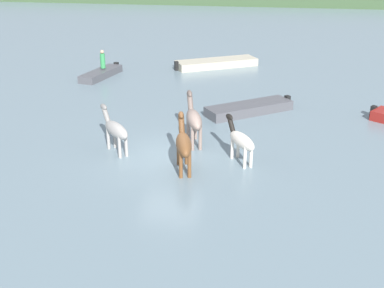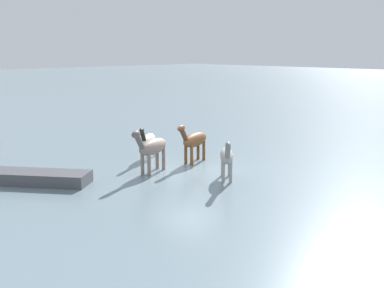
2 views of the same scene
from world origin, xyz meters
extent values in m
plane|color=slate|center=(0.00, 0.00, 0.00)|extent=(218.39, 218.39, 0.00)
ellipsoid|color=gray|center=(0.77, 1.48, 1.14)|extent=(1.24, 2.15, 0.69)
cylinder|color=gray|center=(0.42, 2.01, 0.57)|extent=(0.15, 0.15, 1.14)
cylinder|color=gray|center=(0.74, 2.11, 0.57)|extent=(0.15, 0.15, 1.14)
cylinder|color=gray|center=(0.81, 0.84, 0.57)|extent=(0.15, 0.15, 1.14)
cylinder|color=gray|center=(1.13, 0.94, 0.57)|extent=(0.15, 0.15, 1.14)
cylinder|color=#63544C|center=(0.42, 2.51, 1.59)|extent=(0.43, 0.67, 0.76)
ellipsoid|color=#63544C|center=(0.36, 2.72, 1.90)|extent=(0.41, 0.61, 0.30)
ellipsoid|color=brown|center=(0.83, -1.17, 1.09)|extent=(1.08, 2.06, 0.66)
cylinder|color=brown|center=(0.52, -0.64, 0.54)|extent=(0.15, 0.15, 1.09)
cylinder|color=brown|center=(0.82, -0.55, 0.54)|extent=(0.15, 0.15, 1.09)
cylinder|color=brown|center=(0.83, -1.78, 0.54)|extent=(0.15, 0.15, 1.09)
cylinder|color=brown|center=(1.14, -1.70, 0.54)|extent=(0.15, 0.15, 1.09)
cylinder|color=#50311A|center=(0.55, -0.16, 1.52)|extent=(0.38, 0.64, 0.73)
ellipsoid|color=#50311A|center=(0.49, 0.04, 1.82)|extent=(0.36, 0.58, 0.29)
ellipsoid|color=silver|center=(2.95, -0.07, 0.95)|extent=(1.38, 1.70, 0.58)
cylinder|color=silver|center=(2.54, 0.28, 0.47)|extent=(0.13, 0.13, 0.95)
cylinder|color=silver|center=(2.77, 0.44, 0.47)|extent=(0.13, 0.13, 0.95)
cylinder|color=silver|center=(3.12, -0.57, 0.47)|extent=(0.13, 0.13, 0.95)
cylinder|color=silver|center=(3.35, -0.42, 0.47)|extent=(0.13, 0.13, 0.95)
cylinder|color=black|center=(2.44, 0.69, 1.32)|extent=(0.46, 0.55, 0.63)
ellipsoid|color=black|center=(2.34, 0.84, 1.58)|extent=(0.43, 0.50, 0.25)
ellipsoid|color=#9E9993|center=(-2.24, 0.06, 1.01)|extent=(1.65, 1.70, 0.62)
cylinder|color=#9E9993|center=(-2.72, 0.35, 0.50)|extent=(0.13, 0.13, 1.01)
cylinder|color=#9E9993|center=(-2.51, 0.56, 0.50)|extent=(0.13, 0.13, 1.01)
cylinder|color=#9E9993|center=(-1.97, -0.44, 0.50)|extent=(0.13, 0.13, 1.01)
cylinder|color=#9E9993|center=(-1.75, -0.24, 0.50)|extent=(0.13, 0.13, 1.01)
cylinder|color=slate|center=(-2.90, 0.76, 1.41)|extent=(0.54, 0.55, 0.67)
ellipsoid|color=slate|center=(-3.03, 0.90, 1.68)|extent=(0.50, 0.51, 0.27)
cube|color=#4C4C51|center=(2.88, 6.07, 0.17)|extent=(4.51, 3.83, 0.64)
camera|label=1|loc=(3.95, -17.33, 8.07)|focal=44.34mm
camera|label=2|loc=(-14.81, 14.55, 5.33)|focal=44.55mm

